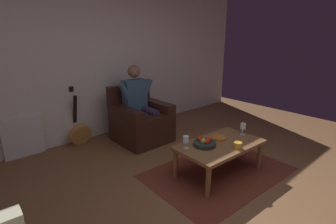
# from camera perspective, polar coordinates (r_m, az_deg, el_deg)

# --- Properties ---
(ground_plane) EXTENTS (7.33, 7.33, 0.00)m
(ground_plane) POSITION_cam_1_polar(r_m,az_deg,el_deg) (3.02, 16.52, -18.80)
(ground_plane) COLOR brown
(wall_back) EXTENTS (6.51, 0.06, 2.61)m
(wall_back) POSITION_cam_1_polar(r_m,az_deg,el_deg) (4.60, -13.60, 11.24)
(wall_back) COLOR silver
(wall_back) RESTS_ON ground
(rug) EXTENTS (1.85, 1.30, 0.01)m
(rug) POSITION_cam_1_polar(r_m,az_deg,el_deg) (3.51, 10.99, -12.85)
(rug) COLOR maroon
(rug) RESTS_ON ground
(armchair) EXTENTS (0.80, 0.81, 0.91)m
(armchair) POSITION_cam_1_polar(r_m,az_deg,el_deg) (4.32, -6.09, -2.10)
(armchair) COLOR #341B15
(armchair) RESTS_ON ground
(person_seated) EXTENTS (0.65, 0.58, 1.24)m
(person_seated) POSITION_cam_1_polar(r_m,az_deg,el_deg) (4.24, -6.40, 2.32)
(person_seated) COLOR #375670
(person_seated) RESTS_ON ground
(coffee_table) EXTENTS (1.13, 0.68, 0.41)m
(coffee_table) POSITION_cam_1_polar(r_m,az_deg,el_deg) (3.35, 11.33, -7.59)
(coffee_table) COLOR brown
(coffee_table) RESTS_ON ground
(guitar) EXTENTS (0.34, 0.32, 0.94)m
(guitar) POSITION_cam_1_polar(r_m,az_deg,el_deg) (4.40, -18.84, -4.18)
(guitar) COLOR #B17D3E
(guitar) RESTS_ON ground
(radiator) EXTENTS (0.53, 0.06, 0.57)m
(radiator) POSITION_cam_1_polar(r_m,az_deg,el_deg) (4.29, -29.30, -5.01)
(radiator) COLOR white
(radiator) RESTS_ON ground
(wine_glass_near) EXTENTS (0.07, 0.07, 0.15)m
(wine_glass_near) POSITION_cam_1_polar(r_m,az_deg,el_deg) (3.10, 3.98, -6.20)
(wine_glass_near) COLOR silver
(wine_glass_near) RESTS_ON coffee_table
(wine_glass_far) EXTENTS (0.07, 0.07, 0.16)m
(wine_glass_far) POSITION_cam_1_polar(r_m,az_deg,el_deg) (3.63, 16.19, -3.18)
(wine_glass_far) COLOR silver
(wine_glass_far) RESTS_ON coffee_table
(fruit_bowl) EXTENTS (0.28, 0.28, 0.11)m
(fruit_bowl) POSITION_cam_1_polar(r_m,az_deg,el_deg) (3.21, 8.07, -6.74)
(fruit_bowl) COLOR #242D2A
(fruit_bowl) RESTS_ON coffee_table
(decorative_dish) EXTENTS (0.20, 0.20, 0.02)m
(decorative_dish) POSITION_cam_1_polar(r_m,az_deg,el_deg) (3.46, 11.03, -5.58)
(decorative_dish) COLOR #AF6421
(decorative_dish) RESTS_ON coffee_table
(candle_jar) EXTENTS (0.10, 0.10, 0.07)m
(candle_jar) POSITION_cam_1_polar(r_m,az_deg,el_deg) (3.24, 15.13, -7.04)
(candle_jar) COLOR gold
(candle_jar) RESTS_ON coffee_table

